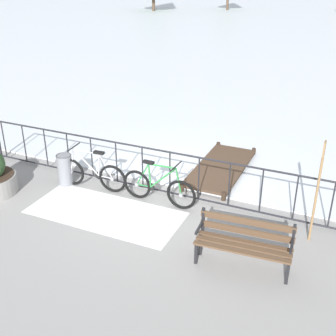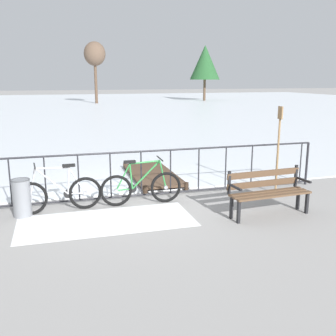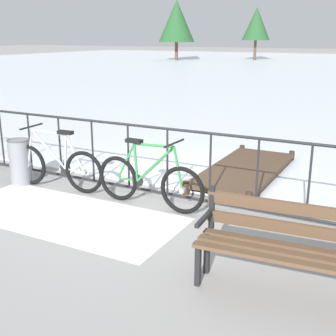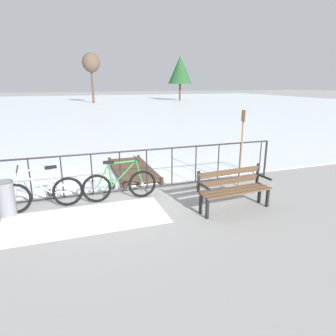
{
  "view_description": "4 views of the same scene",
  "coord_description": "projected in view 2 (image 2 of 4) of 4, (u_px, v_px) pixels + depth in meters",
  "views": [
    {
      "loc": [
        3.73,
        -7.63,
        4.73
      ],
      "look_at": [
        0.48,
        -0.42,
        0.89
      ],
      "focal_mm": 46.28,
      "sensor_mm": 36.0,
      "label": 1
    },
    {
      "loc": [
        -1.42,
        -8.08,
        2.59
      ],
      "look_at": [
        0.93,
        -0.01,
        0.65
      ],
      "focal_mm": 41.92,
      "sensor_mm": 36.0,
      "label": 2
    },
    {
      "loc": [
        3.23,
        -5.48,
        2.32
      ],
      "look_at": [
        0.65,
        -0.57,
        0.67
      ],
      "focal_mm": 47.88,
      "sensor_mm": 36.0,
      "label": 3
    },
    {
      "loc": [
        -0.83,
        -6.89,
        2.65
      ],
      "look_at": [
        1.25,
        -0.87,
        0.8
      ],
      "focal_mm": 31.92,
      "sensor_mm": 36.0,
      "label": 4
    }
  ],
  "objects": [
    {
      "name": "snow_patch",
      "position": [
        107.0,
        221.0,
        7.25
      ],
      "size": [
        3.2,
        1.4,
        0.01
      ],
      "primitive_type": "cube",
      "color": "white",
      "rests_on": "ground"
    },
    {
      "name": "tree_centre",
      "position": [
        205.0,
        62.0,
        44.2
      ],
      "size": [
        3.4,
        3.4,
        6.18
      ],
      "color": "brown",
      "rests_on": "ground"
    },
    {
      "name": "wooden_dock",
      "position": [
        152.0,
        174.0,
        10.28
      ],
      "size": [
        1.1,
        2.71,
        0.2
      ],
      "color": "#4C3828",
      "rests_on": "ground"
    },
    {
      "name": "frozen_pond",
      "position": [
        69.0,
        107.0,
        35.1
      ],
      "size": [
        80.0,
        56.0,
        0.03
      ],
      "primitive_type": "cube",
      "color": "silver",
      "rests_on": "ground"
    },
    {
      "name": "tree_west_mid",
      "position": [
        95.0,
        55.0,
        39.18
      ],
      "size": [
        2.15,
        2.15,
        6.12
      ],
      "color": "brown",
      "rests_on": "ground"
    },
    {
      "name": "oar_upright",
      "position": [
        278.0,
        144.0,
        8.77
      ],
      "size": [
        0.04,
        0.16,
        1.98
      ],
      "color": "#937047",
      "rests_on": "ground"
    },
    {
      "name": "railing_fence",
      "position": [
        126.0,
        175.0,
        8.41
      ],
      "size": [
        9.06,
        0.06,
        1.07
      ],
      "color": "#232328",
      "rests_on": "ground"
    },
    {
      "name": "ground_plane",
      "position": [
        127.0,
        200.0,
        8.53
      ],
      "size": [
        160.0,
        160.0,
        0.0
      ],
      "primitive_type": "plane",
      "color": "gray"
    },
    {
      "name": "bicycle_second",
      "position": [
        58.0,
        194.0,
        7.68
      ],
      "size": [
        1.71,
        0.52,
        0.97
      ],
      "color": "black",
      "rests_on": "ground"
    },
    {
      "name": "trash_bin",
      "position": [
        22.0,
        198.0,
        7.43
      ],
      "size": [
        0.35,
        0.35,
        0.73
      ],
      "color": "gray",
      "rests_on": "ground"
    },
    {
      "name": "bicycle_near_railing",
      "position": [
        141.0,
        187.0,
        8.15
      ],
      "size": [
        1.71,
        0.52,
        0.97
      ],
      "color": "black",
      "rests_on": "ground"
    },
    {
      "name": "park_bench",
      "position": [
        268.0,
        189.0,
        7.51
      ],
      "size": [
        1.63,
        0.6,
        0.89
      ],
      "color": "brown",
      "rests_on": "ground"
    }
  ]
}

